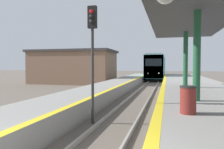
{
  "coord_description": "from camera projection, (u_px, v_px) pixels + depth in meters",
  "views": [
    {
      "loc": [
        1.93,
        -2.95,
        2.4
      ],
      "look_at": [
        -3.56,
        18.69,
        1.51
      ],
      "focal_mm": 35.0,
      "sensor_mm": 36.0,
      "label": 1
    }
  ],
  "objects": [
    {
      "name": "signal_near",
      "position": [
        92.0,
        42.0,
        8.96
      ],
      "size": [
        0.36,
        0.31,
        4.84
      ],
      "color": "#2D2D2D",
      "rests_on": "ground"
    },
    {
      "name": "station_building",
      "position": [
        74.0,
        67.0,
        29.99
      ],
      "size": [
        11.34,
        6.39,
        4.5
      ],
      "color": "brown",
      "rests_on": "ground"
    },
    {
      "name": "trash_bin",
      "position": [
        188.0,
        100.0,
        6.93
      ],
      "size": [
        0.52,
        0.52,
        0.89
      ],
      "color": "maroon",
      "rests_on": "platform_right"
    },
    {
      "name": "station_canopy",
      "position": [
        198.0,
        11.0,
        9.34
      ],
      "size": [
        4.34,
        18.14,
        4.1
      ],
      "color": "#1E5133",
      "rests_on": "platform_right"
    },
    {
      "name": "train",
      "position": [
        157.0,
        67.0,
        42.14
      ],
      "size": [
        2.84,
        22.97,
        4.27
      ],
      "color": "black",
      "rests_on": "ground"
    }
  ]
}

